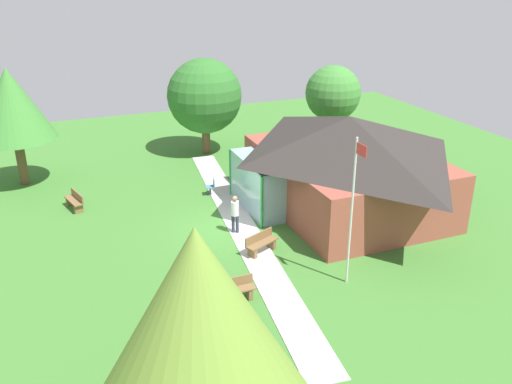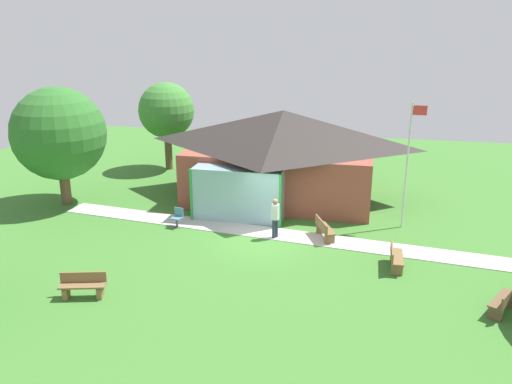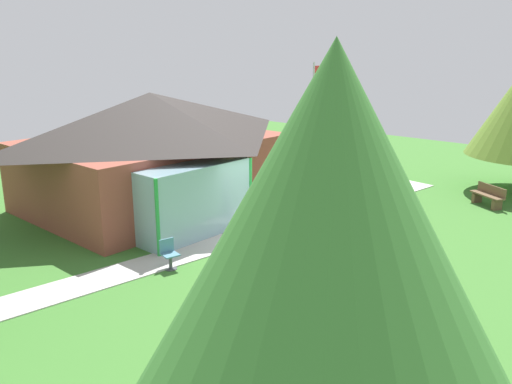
% 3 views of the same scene
% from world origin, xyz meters
% --- Properties ---
extents(ground_plane, '(44.00, 44.00, 0.00)m').
position_xyz_m(ground_plane, '(0.00, 0.00, 0.00)').
color(ground_plane, '#3D752D').
extents(pavilion, '(10.10, 8.63, 4.47)m').
position_xyz_m(pavilion, '(-0.43, 5.86, 2.32)').
color(pavilion, brown).
rests_on(pavilion, ground_plane).
extents(footpath, '(20.14, 3.64, 0.03)m').
position_xyz_m(footpath, '(0.00, 0.57, 0.01)').
color(footpath, '#BCB7B2').
rests_on(footpath, ground_plane).
extents(flagpole, '(0.64, 0.08, 5.55)m').
position_xyz_m(flagpole, '(5.61, 2.57, 3.06)').
color(flagpole, silver).
rests_on(flagpole, ground_plane).
extents(bench_rear_near_path, '(1.00, 1.55, 0.84)m').
position_xyz_m(bench_rear_near_path, '(2.34, 0.51, 0.40)').
color(bench_rear_near_path, brown).
rests_on(bench_rear_near_path, ground_plane).
extents(bench_lawn_far_right, '(1.12, 1.52, 0.84)m').
position_xyz_m(bench_lawn_far_right, '(8.32, -4.17, 0.40)').
color(bench_lawn_far_right, brown).
rests_on(bench_lawn_far_right, ground_plane).
extents(bench_mid_right, '(0.44, 1.50, 0.84)m').
position_xyz_m(bench_mid_right, '(5.15, -1.68, 0.40)').
color(bench_mid_right, brown).
rests_on(bench_mid_right, ground_plane).
extents(bench_front_left, '(1.56, 0.82, 0.84)m').
position_xyz_m(bench_front_left, '(-4.93, -6.11, 0.40)').
color(bench_front_left, brown).
rests_on(bench_front_left, ground_plane).
extents(patio_chair_west, '(0.52, 0.52, 0.86)m').
position_xyz_m(patio_chair_west, '(-4.14, 0.46, 0.42)').
color(patio_chair_west, teal).
rests_on(patio_chair_west, ground_plane).
extents(visitor_on_path, '(0.34, 0.34, 1.74)m').
position_xyz_m(visitor_on_path, '(0.32, 0.12, 1.02)').
color(visitor_on_path, '#2D3347').
rests_on(visitor_on_path, ground_plane).
extents(tree_far_east, '(5.19, 5.19, 6.31)m').
position_xyz_m(tree_far_east, '(11.44, -4.62, 3.97)').
color(tree_far_east, brown).
rests_on(tree_far_east, ground_plane).
extents(tree_lawn_corner, '(4.07, 4.07, 6.18)m').
position_xyz_m(tree_lawn_corner, '(-9.32, -8.34, 4.32)').
color(tree_lawn_corner, brown).
rests_on(tree_lawn_corner, ground_plane).
extents(tree_west_hedge, '(4.49, 4.49, 5.82)m').
position_xyz_m(tree_west_hedge, '(-10.71, 2.21, 3.56)').
color(tree_west_hedge, brown).
rests_on(tree_west_hedge, ground_plane).
extents(tree_behind_pavilion_left, '(3.36, 3.36, 5.34)m').
position_xyz_m(tree_behind_pavilion_left, '(-8.15, 9.56, 3.63)').
color(tree_behind_pavilion_left, brown).
rests_on(tree_behind_pavilion_left, ground_plane).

